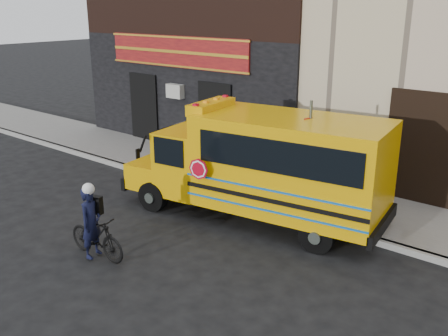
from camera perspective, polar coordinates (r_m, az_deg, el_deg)
name	(u,v)px	position (r m, az deg, el deg)	size (l,w,h in m)	color
ground	(174,235)	(12.09, -5.71, -7.66)	(120.00, 120.00, 0.00)	black
curb	(240,201)	(13.86, 1.82, -3.75)	(40.00, 0.20, 0.15)	gray
sidewalk	(270,186)	(15.01, 5.28, -2.07)	(40.00, 3.00, 0.15)	#62615B
school_bus	(266,164)	(12.35, 4.78, 0.47)	(7.13, 3.06, 2.92)	black
sign_pole	(308,160)	(12.02, 9.55, 0.94)	(0.09, 0.28, 3.16)	#48514B
bicycle	(96,237)	(11.21, -14.38, -7.59)	(0.46, 1.62, 0.97)	black
cyclist	(92,225)	(11.08, -14.90, -6.28)	(0.57, 0.37, 1.57)	black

